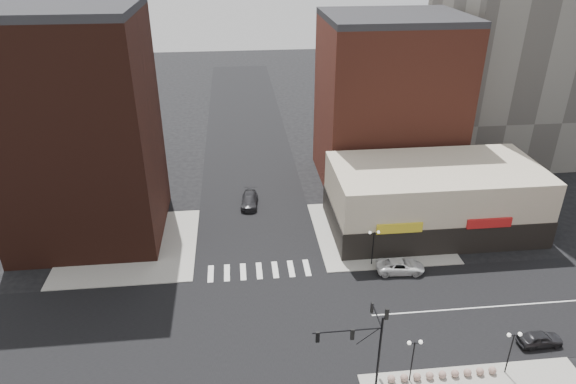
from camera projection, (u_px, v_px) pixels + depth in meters
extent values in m
plane|color=black|center=(265.00, 323.00, 47.07)|extent=(240.00, 240.00, 0.00)
cube|color=black|center=(265.00, 323.00, 47.07)|extent=(200.00, 14.00, 0.02)
cube|color=black|center=(265.00, 323.00, 47.07)|extent=(14.00, 200.00, 0.02)
cube|color=gray|center=(130.00, 246.00, 58.50)|extent=(15.00, 15.00, 0.12)
cube|color=gray|center=(378.00, 232.00, 61.26)|extent=(15.00, 15.00, 0.12)
cube|color=#341710|center=(78.00, 132.00, 55.94)|extent=(16.00, 15.00, 25.00)
cube|color=#341710|center=(19.00, 141.00, 71.39)|extent=(20.00, 18.00, 12.00)
cube|color=brown|center=(388.00, 104.00, 69.97)|extent=(18.00, 15.00, 22.00)
cube|color=#BDAD96|center=(433.00, 198.00, 60.52)|extent=(24.00, 12.00, 8.00)
cube|color=black|center=(431.00, 215.00, 61.57)|extent=(24.20, 12.20, 3.40)
cylinder|color=black|center=(379.00, 353.00, 39.00)|extent=(0.18, 0.18, 7.00)
cylinder|color=black|center=(347.00, 331.00, 37.61)|extent=(5.20, 0.11, 0.11)
cylinder|color=black|center=(368.00, 336.00, 38.09)|extent=(1.72, 0.06, 1.46)
cylinder|color=black|center=(377.00, 315.00, 39.19)|extent=(0.11, 3.00, 0.11)
cube|color=black|center=(318.00, 337.00, 37.59)|extent=(0.28, 0.18, 0.95)
sphere|color=red|center=(318.00, 334.00, 37.45)|extent=(0.16, 0.16, 0.16)
cube|color=black|center=(352.00, 334.00, 37.83)|extent=(0.28, 0.18, 0.95)
sphere|color=red|center=(353.00, 331.00, 37.70)|extent=(0.16, 0.16, 0.16)
cube|color=black|center=(372.00, 308.00, 40.52)|extent=(0.18, 0.28, 0.95)
sphere|color=red|center=(372.00, 305.00, 40.38)|extent=(0.16, 0.16, 0.16)
cube|color=black|center=(387.00, 314.00, 37.29)|extent=(0.28, 0.18, 0.95)
sphere|color=red|center=(387.00, 311.00, 37.16)|extent=(0.16, 0.16, 0.16)
cylinder|color=black|center=(412.00, 362.00, 40.07)|extent=(0.11, 0.11, 4.00)
cylinder|color=black|center=(415.00, 343.00, 39.21)|extent=(0.90, 0.06, 0.06)
sphere|color=white|center=(409.00, 343.00, 39.12)|extent=(0.32, 0.32, 0.32)
sphere|color=white|center=(421.00, 342.00, 39.20)|extent=(0.32, 0.32, 0.32)
cylinder|color=black|center=(509.00, 354.00, 40.83)|extent=(0.11, 0.11, 4.00)
cylinder|color=black|center=(514.00, 336.00, 39.97)|extent=(0.90, 0.06, 0.06)
sphere|color=white|center=(509.00, 335.00, 39.88)|extent=(0.32, 0.32, 0.32)
sphere|color=white|center=(520.00, 334.00, 39.96)|extent=(0.32, 0.32, 0.32)
cylinder|color=black|center=(373.00, 248.00, 54.33)|extent=(0.11, 0.11, 4.00)
cylinder|color=black|center=(374.00, 233.00, 53.46)|extent=(0.90, 0.06, 0.06)
sphere|color=white|center=(370.00, 232.00, 53.37)|extent=(0.32, 0.32, 0.32)
sphere|color=white|center=(378.00, 232.00, 53.46)|extent=(0.32, 0.32, 0.32)
sphere|color=gray|center=(391.00, 379.00, 40.70)|extent=(0.63, 0.63, 0.63)
sphere|color=gray|center=(404.00, 378.00, 40.80)|extent=(0.63, 0.63, 0.63)
sphere|color=gray|center=(417.00, 377.00, 40.90)|extent=(0.63, 0.63, 0.63)
sphere|color=gray|center=(430.00, 376.00, 41.00)|extent=(0.63, 0.63, 0.63)
sphere|color=gray|center=(442.00, 375.00, 41.10)|extent=(0.63, 0.63, 0.63)
sphere|color=gray|center=(455.00, 373.00, 41.20)|extent=(0.63, 0.63, 0.63)
sphere|color=gray|center=(468.00, 372.00, 41.30)|extent=(0.63, 0.63, 0.63)
sphere|color=gray|center=(480.00, 371.00, 41.40)|extent=(0.63, 0.63, 0.63)
sphere|color=gray|center=(492.00, 370.00, 41.50)|extent=(0.63, 0.63, 0.63)
imported|color=silver|center=(400.00, 266.00, 53.90)|extent=(5.21, 2.69, 1.40)
imported|color=black|center=(540.00, 339.00, 44.37)|extent=(3.89, 1.66, 1.31)
imported|color=black|center=(249.00, 200.00, 66.94)|extent=(2.55, 5.22, 1.46)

